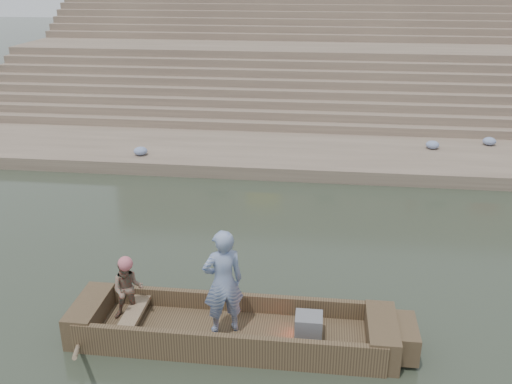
% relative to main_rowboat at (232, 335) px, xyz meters
% --- Properties ---
extents(ground, '(120.00, 120.00, 0.00)m').
position_rel_main_rowboat_xyz_m(ground, '(3.77, 1.88, -0.11)').
color(ground, '#2B3427').
rests_on(ground, ground).
extents(lower_landing, '(32.00, 4.00, 0.40)m').
position_rel_main_rowboat_xyz_m(lower_landing, '(3.77, 9.88, 0.09)').
color(lower_landing, gray).
rests_on(lower_landing, ground).
extents(mid_landing, '(32.00, 3.00, 2.80)m').
position_rel_main_rowboat_xyz_m(mid_landing, '(3.77, 17.38, 1.29)').
color(mid_landing, gray).
rests_on(mid_landing, ground).
extents(upper_landing, '(32.00, 3.00, 5.20)m').
position_rel_main_rowboat_xyz_m(upper_landing, '(3.77, 24.38, 2.49)').
color(upper_landing, gray).
rests_on(upper_landing, ground).
extents(ghat_steps, '(32.00, 11.00, 5.20)m').
position_rel_main_rowboat_xyz_m(ghat_steps, '(3.77, 19.07, 1.69)').
color(ghat_steps, gray).
rests_on(ghat_steps, ground).
extents(main_rowboat, '(5.00, 1.30, 0.22)m').
position_rel_main_rowboat_xyz_m(main_rowboat, '(0.00, 0.00, 0.00)').
color(main_rowboat, brown).
rests_on(main_rowboat, ground).
extents(rowboat_trim, '(6.04, 2.63, 1.81)m').
position_rel_main_rowboat_xyz_m(rowboat_trim, '(0.21, -0.00, 0.20)').
color(rowboat_trim, brown).
rests_on(rowboat_trim, ground).
extents(standing_man, '(0.83, 0.71, 1.91)m').
position_rel_main_rowboat_xyz_m(standing_man, '(-0.13, -0.02, 1.07)').
color(standing_man, navy).
rests_on(standing_man, main_rowboat).
extents(rowing_man, '(0.64, 0.55, 1.14)m').
position_rel_main_rowboat_xyz_m(rowing_man, '(-1.87, 0.18, 0.68)').
color(rowing_man, '#2A7F64').
rests_on(rowing_man, main_rowboat).
extents(television, '(0.46, 0.42, 0.40)m').
position_rel_main_rowboat_xyz_m(television, '(1.31, 0.00, 0.31)').
color(television, slate).
rests_on(television, main_rowboat).
extents(cloth_bundles, '(15.56, 2.93, 0.26)m').
position_rel_main_rowboat_xyz_m(cloth_bundles, '(5.80, 10.20, 0.42)').
color(cloth_bundles, '#3F5999').
rests_on(cloth_bundles, lower_landing).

